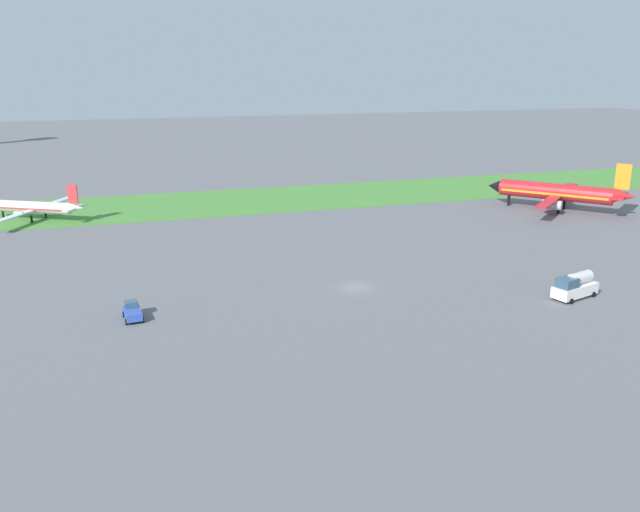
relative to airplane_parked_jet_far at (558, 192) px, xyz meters
name	(u,v)px	position (x,y,z in m)	size (l,w,h in m)	color
ground_plane	(355,287)	(-55.43, -32.47, -3.73)	(600.00, 600.00, 0.00)	slate
grass_taxiway_strip	(258,200)	(-55.43, 28.38, -3.69)	(360.00, 28.00, 0.08)	#478438
airplane_parked_jet_far	(558,192)	(0.00, 0.00, 0.00)	(23.34, 24.00, 10.34)	red
airplane_taxiing_turboprop	(34,207)	(-99.82, 21.87, -1.09)	(18.89, 21.68, 7.21)	silver
pushback_tug_near_gate	(132,312)	(-84.05, -35.32, -2.81)	(2.32, 3.74, 1.95)	#334FB2
fuel_truck_midfield	(575,286)	(-30.40, -44.55, -2.14)	(6.91, 4.14, 3.29)	white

